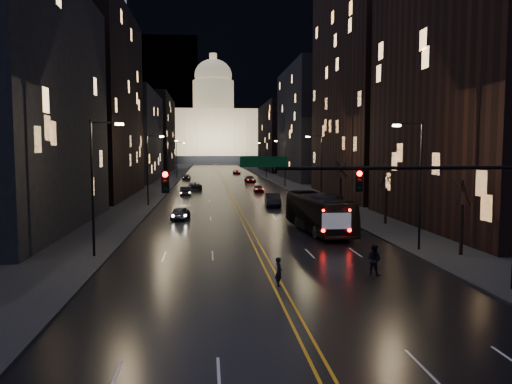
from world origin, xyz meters
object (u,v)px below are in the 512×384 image
object	(u,v)px
bus	(319,213)
receding_car_a	(273,200)
oncoming_car_a	(180,213)
oncoming_car_b	(186,191)
traffic_signal	(407,191)
pedestrian_b	(374,260)
pedestrian_a	(279,272)

from	to	relation	value
bus	receding_car_a	xyz separation A→B (m)	(-1.41, 19.49, -0.82)
oncoming_car_a	oncoming_car_b	distance (m)	26.03
traffic_signal	oncoming_car_a	distance (m)	30.49
oncoming_car_a	oncoming_car_b	bearing A→B (deg)	-83.30
traffic_signal	oncoming_car_a	size ratio (longest dim) A/B	4.21
oncoming_car_a	pedestrian_b	world-z (taller)	pedestrian_b
traffic_signal	oncoming_car_a	world-z (taller)	traffic_signal
receding_car_a	traffic_signal	bearing A→B (deg)	-84.66
bus	oncoming_car_b	distance (m)	37.00
traffic_signal	bus	world-z (taller)	traffic_signal
pedestrian_a	receding_car_a	bearing A→B (deg)	-8.05
oncoming_car_b	pedestrian_a	distance (m)	51.91
oncoming_car_b	pedestrian_a	world-z (taller)	pedestrian_a
oncoming_car_b	receding_car_a	size ratio (longest dim) A/B	0.89
pedestrian_a	pedestrian_b	xyz separation A→B (m)	(5.68, 1.83, 0.11)
pedestrian_b	receding_car_a	bearing A→B (deg)	-42.72
bus	receding_car_a	bearing A→B (deg)	88.83
pedestrian_b	traffic_signal	bearing A→B (deg)	138.05
oncoming_car_a	receding_car_a	size ratio (longest dim) A/B	0.81
bus	oncoming_car_a	distance (m)	15.05
oncoming_car_b	oncoming_car_a	bearing A→B (deg)	91.20
oncoming_car_b	pedestrian_b	bearing A→B (deg)	104.30
pedestrian_a	oncoming_car_a	bearing A→B (deg)	13.08
pedestrian_b	bus	bearing A→B (deg)	-45.45
oncoming_car_a	pedestrian_b	distance (m)	26.50
receding_car_a	pedestrian_a	distance (m)	36.50
traffic_signal	pedestrian_a	size ratio (longest dim) A/B	11.29
bus	pedestrian_b	world-z (taller)	bus
bus	pedestrian_a	xyz separation A→B (m)	(-5.86, -16.74, -0.89)
bus	pedestrian_b	size ratio (longest dim) A/B	6.76
bus	pedestrian_a	world-z (taller)	bus
traffic_signal	pedestrian_a	world-z (taller)	traffic_signal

